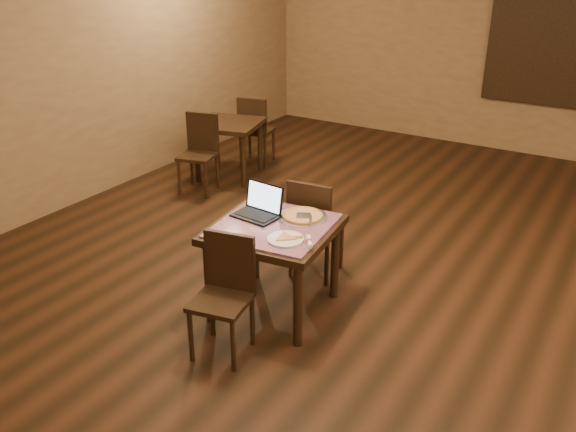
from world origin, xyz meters
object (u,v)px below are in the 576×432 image
Objects in this scene: chair_main_far at (313,224)px; other_table_b_chair_near at (200,148)px; other_table_b at (229,131)px; tiled_table at (274,237)px; chair_main_near at (225,288)px; other_table_b_chair_far at (255,127)px; pizza_pan at (303,217)px; laptop at (260,207)px.

chair_main_far is 2.49m from other_table_b_chair_near.
tiled_table is at bearing -61.41° from other_table_b.
tiled_table is at bearing 77.17° from chair_main_near.
tiled_table is 1.10× the size of other_table_b_chair_far.
pizza_pan is (0.12, 0.24, 0.11)m from tiled_table.
other_table_b is at bearing 137.95° from pizza_pan.
tiled_table is 1.09× the size of other_table_b.
other_table_b is at bearing 126.56° from tiled_table.
chair_main_near is 0.96× the size of chair_main_far.
other_table_b_chair_far is at bearing 130.74° from laptop.
chair_main_far is at bearing 77.50° from chair_main_near.
chair_main_near is at bearing -98.15° from tiled_table.
other_table_b_chair_far is (-2.14, 3.48, 0.02)m from chair_main_near.
chair_main_far is 2.76m from other_table_b.
other_table_b_chair_far is (-1.96, 2.75, -0.30)m from laptop.
chair_main_far is (0.01, 0.62, -0.13)m from tiled_table.
laptop is 2.97m from other_table_b.
other_table_b_chair_far is at bearing 120.32° from tiled_table.
laptop is at bearing -54.40° from other_table_b_chair_near.
other_table_b is at bearing 73.14° from other_table_b_chair_near.
pizza_pan is at bearing 100.59° from chair_main_far.
chair_main_far is at bearing -52.46° from other_table_b.
laptop reaches higher than other_table_b.
pizza_pan is at bearing -48.05° from other_table_b_chair_near.
laptop is 3.39m from other_table_b_chair_far.
chair_main_near is 3.64m from other_table_b.
pizza_pan is 0.43× the size of other_table_b.
laptop is 2.61m from other_table_b_chair_near.
laptop is at bearing 92.78° from chair_main_near.
laptop is at bearing 145.04° from tiled_table.
pizza_pan is at bearing 116.32° from other_table_b_chair_far.
other_table_b is (-2.30, 2.07, -0.17)m from pizza_pan.
other_table_b_chair_near is at bearing 145.61° from laptop.
laptop is at bearing -157.50° from pizza_pan.
chair_main_near is 4.08m from other_table_b_chair_far.
chair_main_near is 0.96× the size of other_table_b.
pizza_pan is (0.11, -0.38, 0.24)m from chair_main_far.
tiled_table is at bearing 83.38° from chair_main_far.
pizza_pan is at bearing 56.72° from tiled_table.
other_table_b_chair_near is at bearing 73.14° from other_table_b_chair_far.
pizza_pan is 0.43× the size of other_table_b_chair_near.
other_table_b_chair_near is 1.09m from other_table_b_chair_far.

